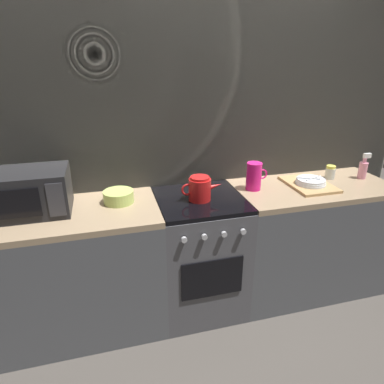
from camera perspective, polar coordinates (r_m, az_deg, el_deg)
ground_plane at (r=2.78m, az=1.20°, el=-18.26°), size 8.00×8.00×0.00m
back_wall at (r=2.50m, az=-0.66°, el=8.18°), size 3.60×0.05×2.40m
counter_left at (r=2.46m, az=-19.84°, el=-12.82°), size 1.20×0.60×0.90m
stove_unit at (r=2.51m, az=1.29°, el=-10.48°), size 0.60×0.63×0.90m
counter_right at (r=2.87m, az=18.98°, el=-7.36°), size 1.20×0.60×0.90m
microwave at (r=2.27m, az=-25.86°, el=-0.00°), size 0.46×0.35×0.27m
kettle at (r=2.24m, az=1.35°, el=0.58°), size 0.28×0.15×0.17m
mixing_bowl at (r=2.27m, az=-12.38°, el=-0.77°), size 0.20×0.20×0.08m
pitcher at (r=2.46m, az=10.51°, el=2.67°), size 0.16×0.11×0.20m
dish_pile at (r=2.65m, az=19.36°, el=1.45°), size 0.30×0.40×0.07m
spice_jar at (r=2.86m, az=22.46°, el=3.13°), size 0.08×0.08×0.10m
spray_bottle at (r=2.96m, az=27.10°, el=3.55°), size 0.08×0.06×0.20m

